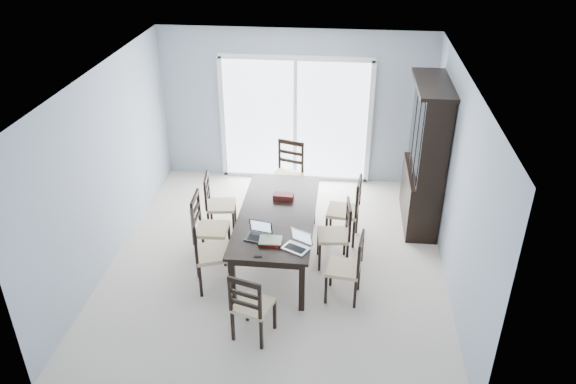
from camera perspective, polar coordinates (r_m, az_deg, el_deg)
name	(u,v)px	position (r m, az deg, el deg)	size (l,w,h in m)	color
floor	(278,259)	(7.82, -1.06, -6.84)	(5.00, 5.00, 0.00)	beige
ceiling	(276,76)	(6.65, -1.27, 11.67)	(5.00, 5.00, 0.00)	white
back_wall	(296,107)	(9.42, 0.77, 8.59)	(4.50, 0.02, 2.60)	#92A0AE
wall_left	(107,167)	(7.73, -17.95, 2.40)	(0.02, 5.00, 2.60)	#92A0AE
wall_right	(457,185)	(7.24, 16.81, 0.71)	(0.02, 5.00, 2.60)	#92A0AE
balcony	(300,156)	(10.86, 1.23, 3.72)	(4.50, 2.00, 0.10)	gray
railing	(305,108)	(11.55, 1.71, 8.52)	(4.50, 0.06, 1.10)	#99999E
dining_table	(277,218)	(7.45, -1.11, -2.63)	(1.00, 2.20, 0.75)	black
china_hutch	(426,158)	(8.40, 13.81, 3.42)	(0.50, 1.38, 2.20)	black
sliding_door	(295,120)	(9.48, 0.75, 7.33)	(2.52, 0.05, 2.18)	silver
chair_left_near	(205,244)	(7.07, -8.47, -5.28)	(0.59, 0.58, 1.20)	black
chair_left_mid	(205,220)	(7.63, -8.47, -2.88)	(0.45, 0.43, 1.12)	black
chair_left_far	(215,198)	(8.21, -7.47, -0.59)	(0.46, 0.45, 1.06)	black
chair_right_near	(351,261)	(6.88, 6.46, -6.97)	(0.46, 0.44, 1.06)	black
chair_right_mid	(340,227)	(7.48, 5.33, -3.58)	(0.45, 0.44, 1.07)	black
chair_right_far	(350,203)	(7.97, 6.32, -1.15)	(0.49, 0.48, 1.14)	black
chair_end_near	(249,301)	(6.27, -3.94, -10.99)	(0.49, 0.50, 1.05)	black
chair_end_far	(288,166)	(8.92, 0.04, 2.65)	(0.55, 0.56, 1.18)	black
laptop_dark	(258,235)	(6.87, -3.12, -4.42)	(0.33, 0.26, 0.20)	black
laptop_silver	(296,245)	(6.68, 0.80, -5.44)	(0.37, 0.33, 0.21)	silver
book_stack	(270,241)	(6.81, -1.85, -5.01)	(0.29, 0.22, 0.05)	maroon
cell_phone	(258,256)	(6.59, -3.08, -6.49)	(0.10, 0.05, 0.01)	black
game_box	(284,196)	(7.72, -0.46, -0.44)	(0.28, 0.14, 0.07)	#4B0F13
hot_tub	(284,125)	(10.76, -0.42, 6.81)	(2.10, 1.89, 1.04)	brown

